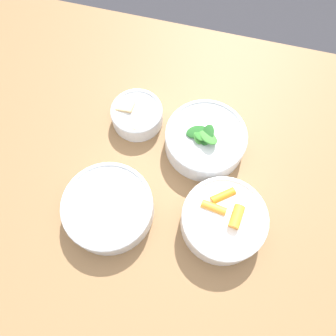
{
  "coord_description": "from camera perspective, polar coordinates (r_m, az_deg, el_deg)",
  "views": [
    {
      "loc": [
        -0.05,
        0.23,
        1.44
      ],
      "look_at": [
        0.02,
        -0.03,
        0.76
      ],
      "focal_mm": 35.0,
      "sensor_mm": 36.0,
      "label": 1
    }
  ],
  "objects": [
    {
      "name": "ground_plane",
      "position": [
        1.46,
        0.31,
        -12.55
      ],
      "size": [
        10.0,
        10.0,
        0.0
      ],
      "primitive_type": "plane",
      "color": "#2D2D33"
    },
    {
      "name": "dining_table",
      "position": [
        0.84,
        0.54,
        -5.39
      ],
      "size": [
        1.36,
        0.96,
        0.73
      ],
      "color": "olive",
      "rests_on": "ground_plane"
    },
    {
      "name": "bowl_carrots",
      "position": [
        0.7,
        9.6,
        -8.96
      ],
      "size": [
        0.18,
        0.18,
        0.08
      ],
      "color": "white",
      "rests_on": "dining_table"
    },
    {
      "name": "bowl_greens",
      "position": [
        0.77,
        6.5,
        5.0
      ],
      "size": [
        0.19,
        0.19,
        0.08
      ],
      "color": "silver",
      "rests_on": "dining_table"
    },
    {
      "name": "bowl_beans_hotdog",
      "position": [
        0.72,
        -10.28,
        -6.88
      ],
      "size": [
        0.19,
        0.19,
        0.06
      ],
      "color": "silver",
      "rests_on": "dining_table"
    },
    {
      "name": "bowl_cookies",
      "position": [
        0.8,
        -5.39,
        9.25
      ],
      "size": [
        0.12,
        0.12,
        0.05
      ],
      "color": "silver",
      "rests_on": "dining_table"
    }
  ]
}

